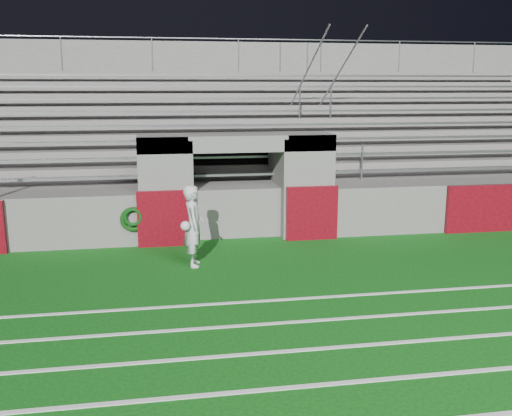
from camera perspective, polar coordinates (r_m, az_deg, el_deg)
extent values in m
plane|color=#0D4F10|center=(11.23, 0.54, -7.43)|extent=(90.00, 90.00, 0.00)
cube|color=white|center=(7.66, 6.11, -17.21)|extent=(28.00, 0.09, 0.01)
cube|color=white|center=(8.52, 4.24, -14.01)|extent=(28.00, 0.09, 0.01)
cube|color=white|center=(9.40, 2.75, -11.39)|extent=(28.00, 0.09, 0.01)
cube|color=white|center=(10.31, 1.54, -9.22)|extent=(28.00, 0.09, 0.01)
cube|color=#63605E|center=(14.13, -9.20, 1.92)|extent=(1.20, 1.00, 2.60)
cube|color=#63605E|center=(14.61, 5.07, 2.36)|extent=(1.20, 1.00, 2.60)
cube|color=black|center=(15.93, -2.77, 3.01)|extent=(2.60, 0.20, 2.50)
cube|color=#63605E|center=(14.75, -6.69, 2.22)|extent=(0.10, 2.20, 2.50)
cube|color=#63605E|center=(15.04, 2.09, 2.48)|extent=(0.10, 2.20, 2.50)
cube|color=#63605E|center=(14.11, -1.98, 6.56)|extent=(4.80, 1.00, 0.40)
cube|color=#63605E|center=(18.06, -3.60, 3.75)|extent=(26.00, 8.00, 0.20)
cube|color=#63605E|center=(18.16, -3.57, 1.80)|extent=(26.00, 8.00, 1.05)
cube|color=#51070F|center=(13.71, -9.08, -1.05)|extent=(1.30, 0.15, 1.35)
cube|color=#51070F|center=(14.20, 5.59, -0.50)|extent=(1.30, 0.15, 1.35)
cube|color=#51070F|center=(16.08, 21.97, -0.03)|extent=(2.20, 0.15, 1.25)
cube|color=gray|center=(15.14, -2.42, 3.38)|extent=(23.00, 0.28, 0.06)
cube|color=#63605E|center=(15.98, -2.81, 3.73)|extent=(24.00, 0.75, 0.38)
cube|color=gray|center=(15.82, -2.78, 5.14)|extent=(23.00, 0.28, 0.06)
cube|color=#63605E|center=(16.69, -3.13, 4.74)|extent=(24.00, 0.75, 0.76)
cube|color=gray|center=(16.52, -3.12, 6.76)|extent=(23.00, 0.28, 0.06)
cube|color=#63605E|center=(17.41, -3.43, 5.66)|extent=(24.00, 0.75, 1.14)
cube|color=gray|center=(17.24, -3.42, 8.24)|extent=(23.00, 0.28, 0.06)
cube|color=#63605E|center=(18.13, -3.70, 6.52)|extent=(24.00, 0.75, 1.52)
cube|color=gray|center=(17.96, -3.70, 9.60)|extent=(23.00, 0.28, 0.06)
cube|color=#63605E|center=(18.85, -3.95, 7.30)|extent=(24.00, 0.75, 1.90)
cube|color=gray|center=(18.70, -3.97, 10.86)|extent=(23.00, 0.28, 0.06)
cube|color=#63605E|center=(19.58, -4.18, 8.03)|extent=(24.00, 0.75, 2.28)
cube|color=gray|center=(19.44, -4.21, 12.02)|extent=(23.00, 0.28, 0.06)
cube|color=#63605E|center=(20.32, -4.40, 8.71)|extent=(24.00, 0.75, 2.66)
cube|color=gray|center=(20.19, -4.44, 13.09)|extent=(23.00, 0.28, 0.06)
cube|color=#63605E|center=(20.99, -4.58, 8.99)|extent=(26.00, 0.60, 5.29)
cylinder|color=#A5A8AD|center=(15.35, 7.03, 4.48)|extent=(0.05, 0.05, 1.00)
cylinder|color=#A5A8AD|center=(18.12, 4.40, 10.50)|extent=(0.05, 0.05, 1.00)
cylinder|color=#A5A8AD|center=(21.06, 2.42, 14.86)|extent=(0.05, 0.05, 1.00)
cylinder|color=#A5A8AD|center=(18.11, 4.42, 12.08)|extent=(0.05, 6.02, 3.08)
cylinder|color=#A5A8AD|center=(15.66, 10.54, 4.52)|extent=(0.05, 0.05, 1.00)
cylinder|color=#A5A8AD|center=(18.38, 7.48, 10.45)|extent=(0.05, 0.05, 1.00)
cylinder|color=#A5A8AD|center=(21.29, 5.15, 14.80)|extent=(0.05, 0.05, 1.00)
cylinder|color=#A5A8AD|center=(18.38, 7.52, 12.01)|extent=(0.05, 6.02, 3.08)
cylinder|color=#A5A8AD|center=(20.83, -18.89, 14.42)|extent=(0.05, 0.05, 1.10)
cylinder|color=#A5A8AD|center=(20.60, -10.34, 14.89)|extent=(0.05, 0.05, 1.10)
cylinder|color=#A5A8AD|center=(20.80, -1.76, 15.04)|extent=(0.05, 0.05, 1.10)
cylinder|color=#A5A8AD|center=(21.43, 6.49, 14.89)|extent=(0.05, 0.05, 1.10)
cylinder|color=#A5A8AD|center=(22.44, 14.11, 14.48)|extent=(0.05, 0.05, 1.10)
cylinder|color=#A5A8AD|center=(23.78, 20.95, 13.90)|extent=(0.05, 0.05, 1.10)
cylinder|color=#A5A8AD|center=(20.72, -4.63, 16.55)|extent=(24.00, 0.05, 0.05)
imported|color=silver|center=(12.09, -6.27, -1.78)|extent=(0.44, 0.65, 1.74)
sphere|color=white|center=(11.84, -7.08, -1.78)|extent=(0.20, 0.20, 0.20)
torus|color=#0D3D0C|center=(13.73, -12.19, -1.12)|extent=(0.60, 0.11, 0.60)
torus|color=#0C3F10|center=(13.67, -12.21, -0.90)|extent=(0.45, 0.09, 0.45)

